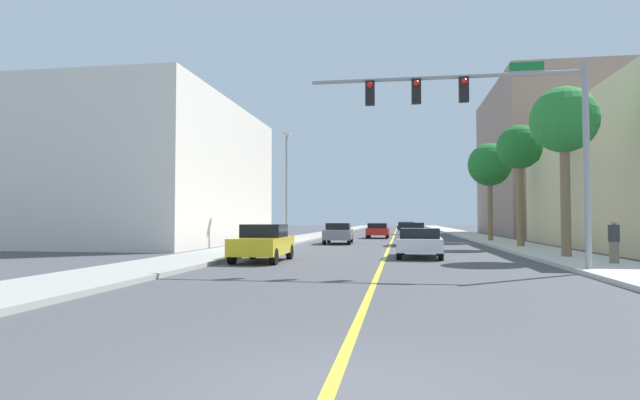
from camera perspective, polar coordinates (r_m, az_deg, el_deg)
name	(u,v)px	position (r m, az deg, el deg)	size (l,w,h in m)	color
ground	(393,238)	(47.07, 8.12, -4.25)	(192.00, 192.00, 0.00)	#47474C
sidewalk_left	(308,237)	(47.84, -1.35, -4.15)	(3.20, 168.00, 0.15)	#9E9B93
sidewalk_right	(482,238)	(47.60, 17.65, -4.06)	(3.20, 168.00, 0.15)	beige
lane_marking_center	(393,238)	(47.07, 8.12, -4.24)	(0.16, 144.00, 0.01)	yellow
building_left_near	(159,175)	(38.92, -17.55, 2.68)	(11.77, 19.86, 9.90)	silver
building_right_far	(546,161)	(61.56, 23.85, 3.96)	(11.52, 21.93, 16.19)	gray
traffic_signal_mast	(491,115)	(18.14, 18.55, 8.97)	(9.08, 0.36, 6.78)	gray
street_lamp	(286,181)	(33.91, -3.78, 2.12)	(0.56, 0.28, 7.38)	gray
palm_near	(564,122)	(24.71, 25.56, 7.82)	(2.85, 2.85, 7.32)	brown
palm_mid	(519,150)	(32.78, 21.33, 5.23)	(2.62, 2.62, 7.20)	brown
palm_far	(490,165)	(40.94, 18.39, 3.67)	(3.25, 3.25, 7.36)	brown
car_gray	(338,233)	(36.27, 2.07, -3.70)	(2.07, 4.43, 1.46)	slate
car_red	(378,230)	(47.09, 6.46, -3.37)	(1.99, 4.13, 1.38)	red
car_blue	(406,228)	(58.65, 9.61, -3.08)	(2.10, 4.09, 1.45)	#1E389E
car_silver	(411,234)	(34.27, 10.11, -3.73)	(1.91, 4.11, 1.51)	#BCBCC1
car_white	(420,242)	(23.69, 11.09, -4.60)	(2.11, 4.50, 1.32)	white
car_yellow	(263,243)	(21.16, -6.37, -4.75)	(1.90, 3.99, 1.52)	gold
pedestrian	(614,241)	(21.33, 29.94, -4.00)	(0.38, 0.38, 1.59)	#726651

